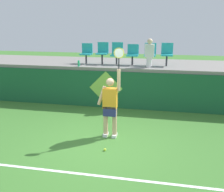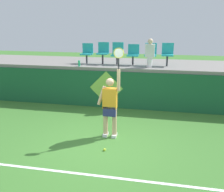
% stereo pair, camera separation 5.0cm
% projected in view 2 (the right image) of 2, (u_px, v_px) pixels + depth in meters
% --- Properties ---
extents(ground_plane, '(40.00, 40.00, 0.00)m').
position_uv_depth(ground_plane, '(102.00, 145.00, 6.97)').
color(ground_plane, '#3D752D').
extents(court_back_wall, '(13.50, 0.20, 1.40)m').
position_uv_depth(court_back_wall, '(122.00, 90.00, 9.78)').
color(court_back_wall, '#195633').
rests_on(court_back_wall, ground_plane).
extents(spectator_platform, '(13.50, 2.74, 0.12)m').
position_uv_depth(spectator_platform, '(127.00, 64.00, 10.81)').
color(spectator_platform, gray).
rests_on(spectator_platform, court_back_wall).
extents(court_baseline_stripe, '(12.15, 0.08, 0.01)m').
position_uv_depth(court_baseline_stripe, '(86.00, 174.00, 5.63)').
color(court_baseline_stripe, white).
rests_on(court_baseline_stripe, ground_plane).
extents(tennis_player, '(0.75, 0.27, 2.52)m').
position_uv_depth(tennis_player, '(110.00, 104.00, 7.24)').
color(tennis_player, white).
rests_on(tennis_player, ground_plane).
extents(tennis_ball, '(0.07, 0.07, 0.07)m').
position_uv_depth(tennis_ball, '(105.00, 150.00, 6.65)').
color(tennis_ball, '#D1E533').
rests_on(tennis_ball, ground_plane).
extents(water_bottle, '(0.08, 0.08, 0.23)m').
position_uv_depth(water_bottle, '(79.00, 63.00, 9.90)').
color(water_bottle, '#26B272').
rests_on(water_bottle, spectator_platform).
extents(stadium_chair_0, '(0.44, 0.42, 0.80)m').
position_uv_depth(stadium_chair_0, '(87.00, 52.00, 10.54)').
color(stadium_chair_0, '#38383D').
rests_on(stadium_chair_0, spectator_platform).
extents(stadium_chair_1, '(0.44, 0.42, 0.85)m').
position_uv_depth(stadium_chair_1, '(103.00, 52.00, 10.40)').
color(stadium_chair_1, '#38383D').
rests_on(stadium_chair_1, spectator_platform).
extents(stadium_chair_2, '(0.44, 0.42, 0.85)m').
position_uv_depth(stadium_chair_2, '(117.00, 53.00, 10.30)').
color(stadium_chair_2, '#38383D').
rests_on(stadium_chair_2, spectator_platform).
extents(stadium_chair_3, '(0.44, 0.42, 0.79)m').
position_uv_depth(stadium_chair_3, '(133.00, 53.00, 10.18)').
color(stadium_chair_3, '#38383D').
rests_on(stadium_chair_3, spectator_platform).
extents(stadium_chair_4, '(0.44, 0.42, 0.85)m').
position_uv_depth(stadium_chair_4, '(151.00, 53.00, 10.04)').
color(stadium_chair_4, '#38383D').
rests_on(stadium_chair_4, spectator_platform).
extents(stadium_chair_5, '(0.44, 0.42, 0.86)m').
position_uv_depth(stadium_chair_5, '(168.00, 53.00, 9.91)').
color(stadium_chair_5, '#38383D').
rests_on(stadium_chair_5, spectator_platform).
extents(spectator_0, '(0.34, 0.20, 1.05)m').
position_uv_depth(spectator_0, '(150.00, 52.00, 9.60)').
color(spectator_0, white).
rests_on(spectator_0, spectator_platform).
extents(wall_signage_mount, '(1.27, 0.01, 1.41)m').
position_uv_depth(wall_signage_mount, '(106.00, 107.00, 9.98)').
color(wall_signage_mount, '#195633').
rests_on(wall_signage_mount, ground_plane).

